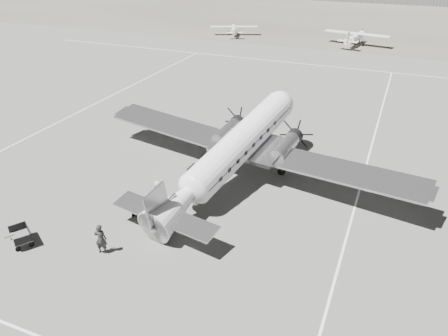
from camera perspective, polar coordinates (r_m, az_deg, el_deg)
ground at (r=32.09m, az=-5.67°, el=-3.43°), size 260.00×260.00×0.00m
taxi_line_right at (r=29.19m, az=15.89°, el=-8.02°), size 0.15×80.00×0.01m
taxi_line_left at (r=49.14m, az=-19.07°, el=6.60°), size 0.15×60.00×0.01m
taxi_line_horizon at (r=67.42m, az=10.70°, el=13.19°), size 90.00×0.15×0.01m
grass_infield at (r=120.85m, az=16.94°, el=18.91°), size 260.00×90.00×0.01m
dc3_airliner at (r=32.28m, az=1.36°, el=2.16°), size 30.35×23.68×5.20m
light_plane_left at (r=86.92m, az=1.31°, el=17.53°), size 11.19×10.27×1.88m
light_plane_right at (r=81.44m, az=16.78°, el=15.87°), size 12.71×10.96×2.35m
baggage_cart_near at (r=29.87m, az=-10.43°, el=-5.36°), size 1.70×1.25×0.92m
baggage_cart_far at (r=29.59m, az=-24.97°, el=-8.13°), size 2.14×1.98×0.99m
ground_crew at (r=26.87m, az=-15.80°, el=-8.89°), size 0.82×0.65×1.99m
ramp_agent at (r=29.98m, az=-9.90°, el=-4.53°), size 0.67×0.80×1.49m
passenger at (r=30.54m, az=-8.57°, el=-3.30°), size 0.90×1.09×1.91m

